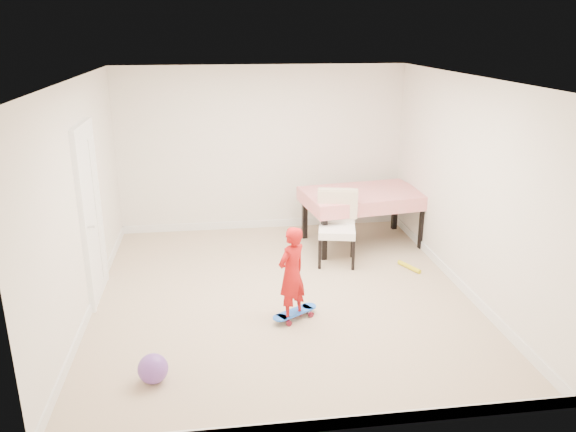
{
  "coord_description": "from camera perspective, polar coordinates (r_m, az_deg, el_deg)",
  "views": [
    {
      "loc": [
        -0.78,
        -6.2,
        3.11
      ],
      "look_at": [
        0.1,
        0.2,
        0.95
      ],
      "focal_mm": 35.0,
      "sensor_mm": 36.0,
      "label": 1
    }
  ],
  "objects": [
    {
      "name": "baseboard_right",
      "position": [
        7.54,
        16.66,
        -6.21
      ],
      "size": [
        0.02,
        5.0,
        0.12
      ],
      "primitive_type": "cube",
      "color": "white",
      "rests_on": "ground"
    },
    {
      "name": "ceiling",
      "position": [
        6.27,
        -0.68,
        13.64
      ],
      "size": [
        4.5,
        5.0,
        0.04
      ],
      "primitive_type": "cube",
      "color": "white",
      "rests_on": "wall_back"
    },
    {
      "name": "wall_front",
      "position": [
        4.21,
        3.63,
        -7.05
      ],
      "size": [
        4.5,
        0.04,
        2.6
      ],
      "primitive_type": "cube",
      "color": "silver",
      "rests_on": "ground"
    },
    {
      "name": "balloon",
      "position": [
        5.49,
        -13.55,
        -14.84
      ],
      "size": [
        0.28,
        0.28,
        0.28
      ],
      "primitive_type": "sphere",
      "color": "#7144A3",
      "rests_on": "ground"
    },
    {
      "name": "wall_right",
      "position": [
        7.12,
        17.49,
        2.9
      ],
      "size": [
        0.04,
        5.0,
        2.6
      ],
      "primitive_type": "cube",
      "color": "silver",
      "rests_on": "ground"
    },
    {
      "name": "wall_back",
      "position": [
        8.9,
        -2.65,
        6.75
      ],
      "size": [
        4.5,
        0.04,
        2.6
      ],
      "primitive_type": "cube",
      "color": "silver",
      "rests_on": "ground"
    },
    {
      "name": "baseboard_front",
      "position": [
        4.86,
        3.34,
        -20.4
      ],
      "size": [
        4.5,
        0.02,
        0.12
      ],
      "primitive_type": "cube",
      "color": "white",
      "rests_on": "ground"
    },
    {
      "name": "baseboard_back",
      "position": [
        9.24,
        -2.54,
        -0.79
      ],
      "size": [
        4.5,
        0.02,
        0.12
      ],
      "primitive_type": "cube",
      "color": "white",
      "rests_on": "ground"
    },
    {
      "name": "foam_toy",
      "position": [
        7.84,
        12.21,
        -5.07
      ],
      "size": [
        0.22,
        0.39,
        0.06
      ],
      "primitive_type": "cylinder",
      "rotation": [
        1.57,
        0.0,
        0.43
      ],
      "color": "yellow",
      "rests_on": "ground"
    },
    {
      "name": "ground",
      "position": [
        6.98,
        -0.6,
        -7.98
      ],
      "size": [
        5.0,
        5.0,
        0.0
      ],
      "primitive_type": "plane",
      "color": "tan",
      "rests_on": "ground"
    },
    {
      "name": "dining_chair",
      "position": [
        7.72,
        5.0,
        -1.28
      ],
      "size": [
        0.67,
        0.74,
        1.01
      ],
      "primitive_type": null,
      "rotation": [
        0.0,
        0.0,
        -0.21
      ],
      "color": "white",
      "rests_on": "ground"
    },
    {
      "name": "child",
      "position": [
        6.17,
        0.37,
        -6.16
      ],
      "size": [
        0.47,
        0.45,
        1.07
      ],
      "primitive_type": "imported",
      "rotation": [
        0.0,
        0.0,
        3.85
      ],
      "color": "red",
      "rests_on": "ground"
    },
    {
      "name": "wall_left",
      "position": [
        6.62,
        -20.17,
        1.46
      ],
      "size": [
        0.04,
        5.0,
        2.6
      ],
      "primitive_type": "cube",
      "color": "silver",
      "rests_on": "ground"
    },
    {
      "name": "baseboard_left",
      "position": [
        7.06,
        -19.14,
        -8.2
      ],
      "size": [
        0.02,
        5.0,
        0.12
      ],
      "primitive_type": "cube",
      "color": "white",
      "rests_on": "ground"
    },
    {
      "name": "skateboard",
      "position": [
        6.43,
        0.7,
        -10.01
      ],
      "size": [
        0.61,
        0.49,
        0.09
      ],
      "primitive_type": null,
      "rotation": [
        0.0,
        0.0,
        0.55
      ],
      "color": "blue",
      "rests_on": "ground"
    },
    {
      "name": "door",
      "position": [
        6.97,
        -19.38,
        0.02
      ],
      "size": [
        0.11,
        0.94,
        2.11
      ],
      "primitive_type": "cube",
      "color": "white",
      "rests_on": "ground"
    },
    {
      "name": "dining_table",
      "position": [
        8.52,
        7.55,
        -0.15
      ],
      "size": [
        1.87,
        1.33,
        0.82
      ],
      "primitive_type": null,
      "rotation": [
        0.0,
        0.0,
        0.15
      ],
      "color": "#A92109",
      "rests_on": "ground"
    }
  ]
}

